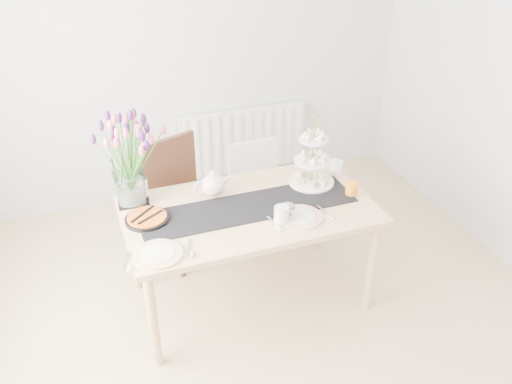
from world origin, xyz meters
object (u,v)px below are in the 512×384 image
object	(u,v)px
dining_table	(249,218)
cake_stand	(312,167)
tulip_vase	(125,147)
cream_jug	(336,168)
plate_right	(300,217)
mug_grey	(288,211)
mug_orange	(352,189)
mug_white	(281,215)
chair_white	(258,186)
radiator	(243,140)
tart_tin	(147,218)
chair_brown	(179,191)
teapot	(213,185)
plate_left	(158,254)

from	to	relation	value
dining_table	cake_stand	world-z (taller)	cake_stand
tulip_vase	cream_jug	world-z (taller)	tulip_vase
cream_jug	plate_right	size ratio (longest dim) A/B	0.35
mug_grey	mug_orange	xyz separation A→B (m)	(0.50, 0.10, 0.00)
mug_white	mug_orange	xyz separation A→B (m)	(0.56, 0.14, -0.01)
dining_table	mug_grey	bearing A→B (deg)	-43.64
chair_white	plate_right	xyz separation A→B (m)	(-0.06, -0.91, 0.28)
radiator	tart_tin	bearing A→B (deg)	-127.34
chair_brown	teapot	distance (m)	0.57
chair_brown	tulip_vase	bearing A→B (deg)	-155.97
cake_stand	tart_tin	bearing A→B (deg)	-176.48
cake_stand	mug_grey	distance (m)	0.47
radiator	mug_grey	distance (m)	1.81
mug_white	chair_brown	bearing A→B (deg)	131.83
mug_grey	plate_right	world-z (taller)	mug_grey
tart_tin	plate_right	xyz separation A→B (m)	(0.90, -0.30, -0.01)
teapot	plate_left	xyz separation A→B (m)	(-0.48, -0.52, -0.07)
tart_tin	teapot	bearing A→B (deg)	17.58
dining_table	plate_left	xyz separation A→B (m)	(-0.65, -0.29, 0.08)
chair_brown	mug_grey	distance (m)	1.05
tart_tin	plate_left	size ratio (longest dim) A/B	0.97
tulip_vase	tart_tin	bearing A→B (deg)	-79.29
tart_tin	mug_white	xyz separation A→B (m)	(0.77, -0.30, 0.04)
mug_grey	plate_right	distance (m)	0.09
teapot	cream_jug	size ratio (longest dim) A/B	2.68
chair_white	plate_left	bearing A→B (deg)	-136.51
teapot	mug_grey	world-z (taller)	teapot
teapot	plate_left	world-z (taller)	teapot
mug_white	plate_left	xyz separation A→B (m)	(-0.78, -0.07, -0.05)
cake_stand	plate_right	size ratio (longest dim) A/B	1.65
plate_right	plate_left	bearing A→B (deg)	-175.51
chair_brown	tart_tin	distance (m)	0.74
tulip_vase	tart_tin	distance (m)	0.46
cake_stand	teapot	distance (m)	0.69
cake_stand	plate_right	distance (m)	0.46
mug_white	dining_table	bearing A→B (deg)	136.89
chair_brown	cake_stand	size ratio (longest dim) A/B	2.02
chair_white	plate_right	world-z (taller)	chair_white
dining_table	mug_white	world-z (taller)	mug_white
chair_white	plate_right	size ratio (longest dim) A/B	2.92
cake_stand	plate_left	bearing A→B (deg)	-159.10
mug_grey	mug_orange	size ratio (longest dim) A/B	0.94
tulip_vase	mug_orange	bearing A→B (deg)	-16.95
dining_table	cake_stand	bearing A→B (deg)	15.99
chair_brown	mug_orange	distance (m)	1.30
cream_jug	mug_orange	xyz separation A→B (m)	(-0.04, -0.30, -0.00)
chair_white	plate_right	distance (m)	0.95
dining_table	cream_jug	distance (m)	0.78
mug_white	plate_right	size ratio (longest dim) A/B	0.39
teapot	plate_right	bearing A→B (deg)	-49.86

